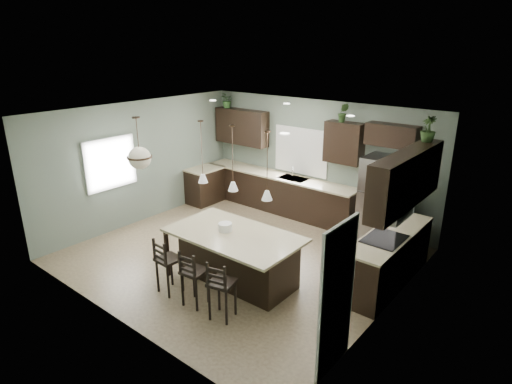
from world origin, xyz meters
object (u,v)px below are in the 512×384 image
object	(u,v)px
kitchen_island	(234,258)
plant_back_left	(227,100)
bar_stool_right	(222,289)
bar_stool_center	(195,277)
refrigerator	(384,201)
serving_dish	(225,227)
bar_stool_left	(169,265)

from	to	relation	value
kitchen_island	plant_back_left	bearing A→B (deg)	133.23
bar_stool_right	bar_stool_center	bearing A→B (deg)	167.57
refrigerator	bar_stool_center	xyz separation A→B (m)	(-1.36, -4.06, -0.43)
refrigerator	serving_dish	world-z (taller)	refrigerator
kitchen_island	bar_stool_left	world-z (taller)	bar_stool_left
plant_back_left	kitchen_island	bearing A→B (deg)	-46.29
serving_dish	bar_stool_right	distance (m)	1.28
bar_stool_center	plant_back_left	size ratio (longest dim) A/B	2.53
kitchen_island	bar_stool_left	xyz separation A→B (m)	(-0.62, -0.93, 0.04)
bar_stool_left	bar_stool_center	xyz separation A→B (m)	(0.60, 0.01, -0.01)
kitchen_island	refrigerator	bearing A→B (deg)	66.39
kitchen_island	serving_dish	xyz separation A→B (m)	(-0.20, -0.00, 0.53)
serving_dish	bar_stool_right	bearing A→B (deg)	-49.73
refrigerator	bar_stool_center	distance (m)	4.30
serving_dish	bar_stool_center	xyz separation A→B (m)	(0.18, -0.92, -0.50)
kitchen_island	bar_stool_center	distance (m)	0.92
bar_stool_left	bar_stool_center	bearing A→B (deg)	4.06
serving_dish	bar_stool_left	size ratio (longest dim) A/B	0.24
plant_back_left	bar_stool_right	bearing A→B (deg)	-48.48
kitchen_island	bar_stool_center	world-z (taller)	bar_stool_center
refrigerator	plant_back_left	bearing A→B (deg)	177.38
refrigerator	kitchen_island	world-z (taller)	refrigerator
serving_dish	bar_stool_left	xyz separation A→B (m)	(-0.42, -0.93, -0.49)
bar_stool_left	refrigerator	bearing A→B (deg)	67.21
serving_dish	bar_stool_left	bearing A→B (deg)	-114.41
serving_dish	bar_stool_center	distance (m)	1.06
bar_stool_center	serving_dish	bearing A→B (deg)	93.69
refrigerator	plant_back_left	size ratio (longest dim) A/B	4.75
plant_back_left	refrigerator	bearing A→B (deg)	-2.62
bar_stool_center	plant_back_left	world-z (taller)	plant_back_left
bar_stool_right	plant_back_left	xyz separation A→B (m)	(-3.76, 4.25, 2.09)
serving_dish	bar_stool_left	world-z (taller)	serving_dish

